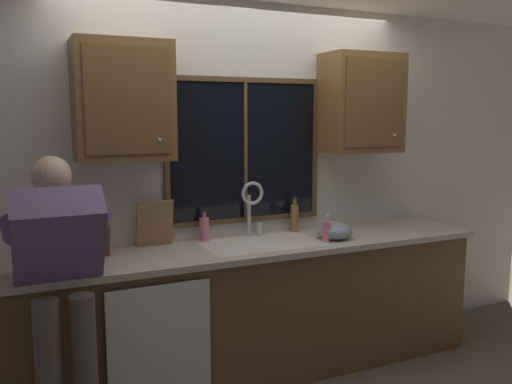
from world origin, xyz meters
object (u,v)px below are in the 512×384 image
person_standing (60,274)px  bottle_green_glass (204,229)px  knife_block (98,239)px  bottle_tall_clear (295,217)px  cutting_board (155,224)px  mixing_bowl (334,231)px  soap_dispenser (326,231)px

person_standing → bottle_green_glass: person_standing is taller
knife_block → bottle_tall_clear: (1.42, 0.10, -0.00)m
cutting_board → mixing_bowl: bearing=-14.1°
person_standing → bottle_tall_clear: (1.68, 0.54, 0.07)m
mixing_bowl → soap_dispenser: 0.10m
soap_dispenser → bottle_tall_clear: 0.36m
cutting_board → mixing_bowl: 1.23m
person_standing → soap_dispenser: bearing=6.2°
soap_dispenser → bottle_tall_clear: bottle_tall_clear is taller
bottle_tall_clear → mixing_bowl: bearing=-64.5°
cutting_board → person_standing: bearing=-140.1°
cutting_board → soap_dispenser: bearing=-17.3°
bottle_green_glass → cutting_board: bearing=-179.5°
person_standing → mixing_bowl: 1.84m
mixing_bowl → bottle_tall_clear: (-0.15, 0.31, 0.05)m
bottle_tall_clear → knife_block: bearing=-175.9°
knife_block → cutting_board: (0.37, 0.09, 0.04)m
knife_block → bottle_green_glass: bearing=7.6°
person_standing → bottle_green_glass: (0.97, 0.53, 0.05)m
bottle_green_glass → mixing_bowl: bearing=-19.6°
knife_block → mixing_bowl: knife_block is taller
soap_dispenser → cutting_board: bearing=162.7°
person_standing → mixing_bowl: (1.83, 0.23, 0.02)m
person_standing → mixing_bowl: size_ratio=6.22×
bottle_tall_clear → soap_dispenser: bearing=-81.3°
person_standing → knife_block: person_standing is taller
person_standing → bottle_tall_clear: size_ratio=5.93×
person_standing → bottle_green_glass: bearing=28.7°
cutting_board → bottle_tall_clear: (1.05, 0.01, -0.04)m
cutting_board → bottle_tall_clear: bearing=0.5°
person_standing → bottle_tall_clear: person_standing is taller
bottle_green_glass → bottle_tall_clear: size_ratio=0.82×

